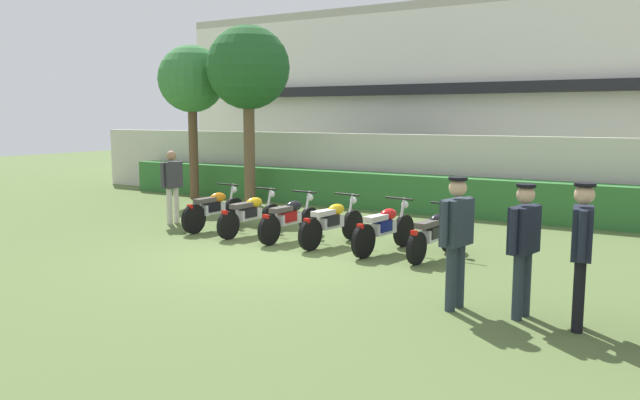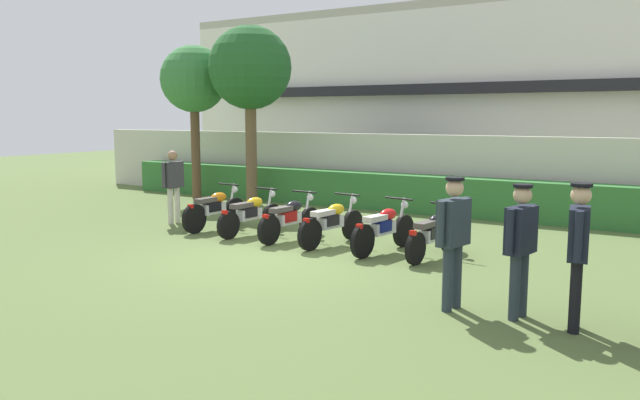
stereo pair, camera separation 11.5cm
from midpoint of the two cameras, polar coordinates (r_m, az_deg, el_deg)
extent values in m
plane|color=#566B38|center=(11.10, -4.77, -5.26)|extent=(60.00, 60.00, 0.00)
cube|color=white|center=(24.83, 16.71, 8.81)|extent=(24.99, 6.00, 6.19)
cube|color=black|center=(21.72, 14.51, 9.91)|extent=(20.99, 0.50, 0.36)
cube|color=#B2AD9E|center=(25.12, 17.01, 16.23)|extent=(24.99, 6.00, 0.30)
cube|color=beige|center=(17.02, 9.23, 2.59)|extent=(23.74, 0.30, 1.99)
cube|color=#337033|center=(16.43, 8.26, 0.64)|extent=(18.99, 0.70, 0.97)
cube|color=navy|center=(20.58, 4.91, 2.82)|extent=(4.51, 1.88, 1.00)
cube|color=#2D333D|center=(20.61, 4.43, 5.14)|extent=(2.71, 1.72, 0.65)
cylinder|color=black|center=(20.83, 9.91, 1.69)|extent=(0.68, 0.22, 0.68)
cylinder|color=black|center=(19.12, 7.91, 1.20)|extent=(0.68, 0.22, 0.68)
cylinder|color=black|center=(22.15, 2.29, 2.16)|extent=(0.68, 0.22, 0.68)
cylinder|color=black|center=(20.56, -0.19, 1.73)|extent=(0.68, 0.22, 0.68)
cylinder|color=brown|center=(19.10, -11.14, 4.43)|extent=(0.27, 0.27, 2.88)
sphere|color=#387A3D|center=(19.10, -11.31, 10.82)|extent=(1.97, 1.97, 1.97)
cylinder|color=brown|center=(17.91, -6.13, 4.53)|extent=(0.32, 0.32, 3.01)
sphere|color=#235B28|center=(17.93, -6.24, 11.97)|extent=(2.34, 2.34, 2.34)
cylinder|color=black|center=(14.34, -7.60, -1.05)|extent=(0.13, 0.64, 0.64)
cylinder|color=black|center=(13.47, -11.20, -1.70)|extent=(0.13, 0.64, 0.64)
cube|color=silver|center=(13.84, -9.50, -0.78)|extent=(0.24, 0.61, 0.22)
ellipsoid|color=orange|center=(13.93, -9.03, 0.24)|extent=(0.25, 0.45, 0.22)
cube|color=#4C4742|center=(13.65, -10.20, -0.02)|extent=(0.23, 0.53, 0.10)
cube|color=red|center=(13.36, -11.54, -0.57)|extent=(0.11, 0.09, 0.08)
cylinder|color=silver|center=(14.23, -7.87, 0.18)|extent=(0.06, 0.23, 0.65)
cylinder|color=black|center=(14.13, -8.14, 1.43)|extent=(0.60, 0.08, 0.04)
sphere|color=silver|center=(14.29, -7.58, 0.94)|extent=(0.14, 0.14, 0.14)
cylinder|color=silver|center=(13.77, -10.58, -1.39)|extent=(0.11, 0.55, 0.07)
cube|color=black|center=(13.80, -9.65, -0.60)|extent=(0.26, 0.38, 0.20)
cylinder|color=black|center=(13.71, -4.18, -1.54)|extent=(0.14, 0.58, 0.57)
cylinder|color=black|center=(12.74, -8.13, -2.31)|extent=(0.14, 0.58, 0.57)
cube|color=silver|center=(13.15, -6.24, -1.29)|extent=(0.25, 0.62, 0.22)
ellipsoid|color=yellow|center=(13.24, -5.76, -0.22)|extent=(0.26, 0.46, 0.22)
cube|color=#4C4742|center=(12.96, -6.94, -0.50)|extent=(0.25, 0.54, 0.10)
cube|color=red|center=(12.62, -8.47, -1.12)|extent=(0.11, 0.09, 0.08)
cylinder|color=silver|center=(13.59, -4.45, -0.26)|extent=(0.07, 0.23, 0.65)
cylinder|color=black|center=(13.48, -4.71, 1.05)|extent=(0.60, 0.09, 0.04)
sphere|color=silver|center=(13.65, -4.15, 0.54)|extent=(0.14, 0.14, 0.14)
cylinder|color=silver|center=(13.08, -7.36, -1.94)|extent=(0.12, 0.55, 0.07)
cube|color=black|center=(13.11, -6.39, -1.11)|extent=(0.27, 0.38, 0.20)
cylinder|color=black|center=(13.06, -0.70, -1.95)|extent=(0.14, 0.59, 0.59)
cylinder|color=black|center=(12.08, -4.41, -2.77)|extent=(0.14, 0.59, 0.59)
cube|color=silver|center=(12.50, -2.63, -1.70)|extent=(0.25, 0.62, 0.22)
ellipsoid|color=black|center=(12.60, -2.15, -0.57)|extent=(0.26, 0.46, 0.22)
cube|color=#4C4742|center=(12.29, -3.32, -0.87)|extent=(0.25, 0.54, 0.10)
cube|color=red|center=(11.96, -4.74, -1.52)|extent=(0.11, 0.09, 0.08)
cylinder|color=silver|center=(12.94, -0.95, -0.61)|extent=(0.07, 0.23, 0.65)
cylinder|color=black|center=(12.83, -1.19, 0.76)|extent=(0.60, 0.09, 0.04)
sphere|color=silver|center=(13.00, -0.65, 0.23)|extent=(0.14, 0.14, 0.14)
cylinder|color=silver|center=(12.41, -3.79, -2.39)|extent=(0.12, 0.55, 0.07)
cube|color=#A51414|center=(12.45, -2.78, -1.50)|extent=(0.27, 0.38, 0.20)
cylinder|color=black|center=(12.57, 3.27, -2.30)|extent=(0.18, 0.61, 0.61)
cylinder|color=black|center=(11.55, -0.65, -3.19)|extent=(0.18, 0.61, 0.61)
cube|color=silver|center=(11.99, 1.25, -2.06)|extent=(0.28, 0.62, 0.22)
ellipsoid|color=yellow|center=(12.08, 1.75, -0.88)|extent=(0.28, 0.47, 0.22)
cube|color=beige|center=(11.78, 0.55, -1.20)|extent=(0.27, 0.54, 0.10)
cube|color=red|center=(11.43, -0.97, -1.88)|extent=(0.11, 0.09, 0.08)
cylinder|color=silver|center=(12.45, 3.03, -0.91)|extent=(0.08, 0.23, 0.65)
cylinder|color=black|center=(12.33, 2.79, 0.51)|extent=(0.60, 0.12, 0.04)
sphere|color=silver|center=(12.51, 3.34, -0.04)|extent=(0.14, 0.14, 0.14)
cylinder|color=silver|center=(11.90, 0.04, -2.77)|extent=(0.15, 0.55, 0.07)
cube|color=black|center=(11.94, 1.10, -1.85)|extent=(0.29, 0.39, 0.20)
cylinder|color=black|center=(12.02, 7.93, -2.81)|extent=(0.19, 0.62, 0.61)
cylinder|color=black|center=(10.96, 4.23, -3.78)|extent=(0.19, 0.62, 0.61)
cube|color=silver|center=(11.42, 6.04, -2.57)|extent=(0.29, 0.62, 0.22)
ellipsoid|color=red|center=(11.52, 6.53, -1.33)|extent=(0.29, 0.47, 0.22)
cube|color=beige|center=(11.20, 5.38, -1.68)|extent=(0.28, 0.55, 0.10)
cube|color=red|center=(10.83, 3.93, -2.41)|extent=(0.11, 0.09, 0.08)
cylinder|color=silver|center=(11.89, 7.73, -1.36)|extent=(0.09, 0.23, 0.65)
cylinder|color=black|center=(11.77, 7.52, 0.13)|extent=(0.60, 0.13, 0.04)
sphere|color=silver|center=(11.96, 8.03, -0.44)|extent=(0.14, 0.14, 0.14)
cylinder|color=silver|center=(11.31, 4.80, -3.33)|extent=(0.16, 0.55, 0.07)
cube|color=navy|center=(11.37, 5.90, -2.36)|extent=(0.29, 0.39, 0.20)
cylinder|color=black|center=(11.66, 12.03, -3.36)|extent=(0.16, 0.57, 0.56)
cylinder|color=black|center=(10.60, 9.05, -4.40)|extent=(0.16, 0.57, 0.56)
cube|color=silver|center=(11.05, 10.51, -3.14)|extent=(0.27, 0.62, 0.22)
ellipsoid|color=black|center=(11.16, 10.95, -1.85)|extent=(0.27, 0.46, 0.22)
cube|color=#4C4742|center=(10.82, 9.96, -2.23)|extent=(0.26, 0.54, 0.10)
cube|color=red|center=(10.46, 8.82, -2.99)|extent=(0.11, 0.09, 0.08)
cylinder|color=silver|center=(11.53, 11.87, -1.87)|extent=(0.08, 0.23, 0.65)
cylinder|color=black|center=(11.40, 11.71, -0.35)|extent=(0.60, 0.11, 0.04)
sphere|color=silver|center=(11.60, 12.14, -0.92)|extent=(0.14, 0.14, 0.14)
cylinder|color=silver|center=(10.92, 9.32, -3.94)|extent=(0.14, 0.55, 0.07)
cube|color=black|center=(11.00, 10.39, -2.92)|extent=(0.28, 0.39, 0.20)
cylinder|color=beige|center=(14.91, -12.72, -0.44)|extent=(0.13, 0.13, 0.84)
cylinder|color=beige|center=(14.76, -13.31, -0.54)|extent=(0.13, 0.13, 0.84)
cube|color=#38383D|center=(14.75, -13.10, 2.28)|extent=(0.22, 0.49, 0.60)
cylinder|color=#38383D|center=(14.96, -12.31, 2.43)|extent=(0.09, 0.09, 0.57)
cylinder|color=#38383D|center=(14.54, -13.91, 2.23)|extent=(0.09, 0.09, 0.57)
sphere|color=#9E7556|center=(14.72, -13.15, 3.99)|extent=(0.23, 0.23, 0.23)
cylinder|color=#28333D|center=(8.17, 11.99, -7.11)|extent=(0.13, 0.13, 0.84)
cylinder|color=#28333D|center=(8.35, 12.79, -6.80)|extent=(0.13, 0.13, 0.84)
cube|color=#28333D|center=(8.11, 12.54, -2.02)|extent=(0.32, 0.53, 0.60)
cylinder|color=#28333D|center=(7.86, 11.43, -2.19)|extent=(0.09, 0.09, 0.57)
cylinder|color=#28333D|center=(8.36, 13.59, -1.66)|extent=(0.09, 0.09, 0.57)
sphere|color=tan|center=(8.05, 12.64, 1.09)|extent=(0.23, 0.23, 0.23)
cylinder|color=black|center=(8.04, 12.66, 1.90)|extent=(0.24, 0.24, 0.04)
cylinder|color=#28333D|center=(8.04, 17.78, -7.66)|extent=(0.13, 0.13, 0.82)
cylinder|color=#28333D|center=(8.22, 18.44, -7.33)|extent=(0.13, 0.13, 0.82)
cube|color=black|center=(7.98, 18.33, -2.63)|extent=(0.31, 0.51, 0.58)
cylinder|color=black|center=(7.72, 17.42, -2.83)|extent=(0.09, 0.09, 0.55)
cylinder|color=black|center=(8.24, 19.18, -2.26)|extent=(0.09, 0.09, 0.55)
sphere|color=tan|center=(7.92, 18.46, 0.44)|extent=(0.22, 0.22, 0.22)
cylinder|color=black|center=(7.90, 18.49, 1.23)|extent=(0.23, 0.23, 0.04)
cylinder|color=black|center=(7.81, 22.73, -8.23)|extent=(0.13, 0.13, 0.85)
cylinder|color=black|center=(8.02, 22.75, -7.81)|extent=(0.13, 0.13, 0.85)
cube|color=black|center=(7.76, 23.02, -2.84)|extent=(0.29, 0.52, 0.60)
cylinder|color=black|center=(7.46, 23.00, -3.12)|extent=(0.09, 0.09, 0.57)
cylinder|color=black|center=(8.05, 23.05, -2.37)|extent=(0.09, 0.09, 0.57)
sphere|color=tan|center=(7.69, 23.19, 0.42)|extent=(0.23, 0.23, 0.23)
cylinder|color=black|center=(7.68, 23.24, 1.27)|extent=(0.24, 0.24, 0.04)
camera|label=1|loc=(0.06, -89.74, 0.04)|focal=34.95mm
camera|label=2|loc=(0.06, 90.26, -0.04)|focal=34.95mm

